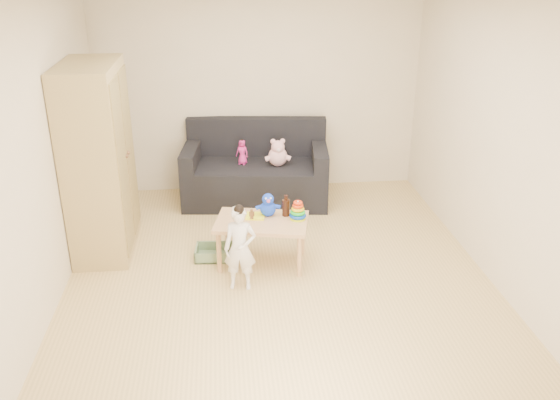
{
  "coord_description": "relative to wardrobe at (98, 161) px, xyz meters",
  "views": [
    {
      "loc": [
        -0.5,
        -5.02,
        2.93
      ],
      "look_at": [
        0.05,
        0.25,
        0.65
      ],
      "focal_mm": 38.0,
      "sensor_mm": 36.0,
      "label": 1
    }
  ],
  "objects": [
    {
      "name": "storage_bin",
      "position": [
        1.11,
        -0.36,
        -0.9
      ],
      "size": [
        0.41,
        0.32,
        0.12
      ],
      "primitive_type": null,
      "rotation": [
        0.0,
        0.0,
        -0.08
      ],
      "color": "gray",
      "rests_on": "ground"
    },
    {
      "name": "sofa",
      "position": [
        1.63,
        1.06,
        -0.72
      ],
      "size": [
        1.82,
        1.05,
        0.49
      ],
      "primitive_type": "cube",
      "rotation": [
        0.0,
        0.0,
        -0.11
      ],
      "color": "black",
      "rests_on": "ground"
    },
    {
      "name": "blue_plush",
      "position": [
        1.66,
        -0.41,
        -0.37
      ],
      "size": [
        0.21,
        0.17,
        0.24
      ],
      "primitive_type": null,
      "rotation": [
        0.0,
        0.0,
        0.06
      ],
      "color": "blue",
      "rests_on": "play_table"
    },
    {
      "name": "doll",
      "position": [
        1.47,
        1.06,
        -0.32
      ],
      "size": [
        0.18,
        0.16,
        0.3
      ],
      "primitive_type": "imported",
      "rotation": [
        0.0,
        0.0,
        -0.45
      ],
      "color": "#E82B93",
      "rests_on": "sofa"
    },
    {
      "name": "ring_stacker",
      "position": [
        1.94,
        -0.52,
        -0.42
      ],
      "size": [
        0.17,
        0.17,
        0.19
      ],
      "color": "#E2FF0D",
      "rests_on": "play_table"
    },
    {
      "name": "play_table",
      "position": [
        1.59,
        -0.52,
        -0.73
      ],
      "size": [
        0.98,
        0.73,
        0.47
      ],
      "primitive_type": "cube",
      "rotation": [
        0.0,
        0.0,
        -0.2
      ],
      "color": "tan",
      "rests_on": "ground"
    },
    {
      "name": "room",
      "position": [
        1.72,
        -0.71,
        0.34
      ],
      "size": [
        4.5,
        4.5,
        4.5
      ],
      "color": "#DBB876",
      "rests_on": "ground"
    },
    {
      "name": "wardrobe",
      "position": [
        0.0,
        0.0,
        0.0
      ],
      "size": [
        0.53,
        1.07,
        1.92
      ],
      "primitive_type": "cube",
      "color": "tan",
      "rests_on": "ground"
    },
    {
      "name": "yellow_book",
      "position": [
        1.53,
        -0.42,
        -0.49
      ],
      "size": [
        0.21,
        0.21,
        0.01
      ],
      "primitive_type": "cube",
      "rotation": [
        0.0,
        0.0,
        -0.16
      ],
      "color": "#FCFF1A",
      "rests_on": "play_table"
    },
    {
      "name": "pink_bear",
      "position": [
        1.89,
        0.97,
        -0.33
      ],
      "size": [
        0.28,
        0.25,
        0.28
      ],
      "primitive_type": null,
      "rotation": [
        0.0,
        0.0,
        -0.16
      ],
      "color": "#FFBBC7",
      "rests_on": "sofa"
    },
    {
      "name": "toddler",
      "position": [
        1.36,
        -0.96,
        -0.57
      ],
      "size": [
        0.32,
        0.23,
        0.79
      ],
      "primitive_type": "imported",
      "rotation": [
        0.0,
        0.0,
        -0.14
      ],
      "color": "white",
      "rests_on": "ground"
    },
    {
      "name": "brown_bottle",
      "position": [
        1.83,
        -0.43,
        -0.4
      ],
      "size": [
        0.07,
        0.07,
        0.22
      ],
      "color": "black",
      "rests_on": "play_table"
    },
    {
      "name": "wooden_figure",
      "position": [
        1.49,
        -0.5,
        -0.43
      ],
      "size": [
        0.06,
        0.05,
        0.12
      ],
      "primitive_type": null,
      "rotation": [
        0.0,
        0.0,
        -0.3
      ],
      "color": "brown",
      "rests_on": "play_table"
    }
  ]
}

